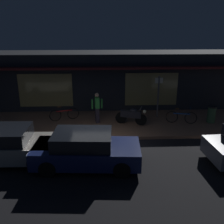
{
  "coord_description": "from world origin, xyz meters",
  "views": [
    {
      "loc": [
        0.14,
        -10.38,
        5.33
      ],
      "look_at": [
        0.69,
        2.4,
        0.95
      ],
      "focal_mm": 41.7,
      "sensor_mm": 36.0,
      "label": 1
    }
  ],
  "objects": [
    {
      "name": "ground_plane",
      "position": [
        0.0,
        0.0,
        0.0
      ],
      "size": [
        60.0,
        60.0,
        0.0
      ],
      "primitive_type": "plane",
      "color": "black"
    },
    {
      "name": "storefront_building",
      "position": [
        0.0,
        6.39,
        1.8
      ],
      "size": [
        18.0,
        3.3,
        3.6
      ],
      "color": "black",
      "rests_on": "ground_plane"
    },
    {
      "name": "trash_bin",
      "position": [
        6.15,
        2.78,
        0.62
      ],
      "size": [
        0.48,
        0.48,
        0.93
      ],
      "color": "#2D4C33",
      "rests_on": "sidewalk_slab"
    },
    {
      "name": "bicycle_parked",
      "position": [
        4.46,
        2.7,
        0.51
      ],
      "size": [
        1.63,
        0.5,
        0.91
      ],
      "color": "black",
      "rests_on": "sidewalk_slab"
    },
    {
      "name": "motorcycle",
      "position": [
        1.75,
        2.67,
        0.65
      ],
      "size": [
        1.65,
        0.75,
        0.97
      ],
      "color": "black",
      "rests_on": "sidewalk_slab"
    },
    {
      "name": "parked_car_near",
      "position": [
        -3.76,
        -0.79,
        0.7
      ],
      "size": [
        4.13,
        1.84,
        1.42
      ],
      "color": "black",
      "rests_on": "ground_plane"
    },
    {
      "name": "parked_car_far",
      "position": [
        -0.5,
        -1.33,
        0.7
      ],
      "size": [
        4.2,
        2.01,
        1.42
      ],
      "color": "black",
      "rests_on": "ground_plane"
    },
    {
      "name": "sidewalk_slab",
      "position": [
        0.0,
        3.0,
        0.07
      ],
      "size": [
        18.0,
        4.0,
        0.15
      ],
      "primitive_type": "cube",
      "color": "#8C6047",
      "rests_on": "ground_plane"
    },
    {
      "name": "person_bystander",
      "position": [
        -0.1,
        3.01,
        1.03
      ],
      "size": [
        0.62,
        0.41,
        1.67
      ],
      "color": "#28232D",
      "rests_on": "sidewalk_slab"
    },
    {
      "name": "bicycle_extra",
      "position": [
        -1.95,
        3.45,
        0.51
      ],
      "size": [
        1.59,
        0.61,
        0.91
      ],
      "color": "black",
      "rests_on": "sidewalk_slab"
    },
    {
      "name": "sign_post",
      "position": [
        3.37,
        3.78,
        1.51
      ],
      "size": [
        0.44,
        0.09,
        2.4
      ],
      "color": "#47474C",
      "rests_on": "sidewalk_slab"
    }
  ]
}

